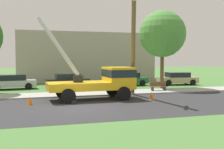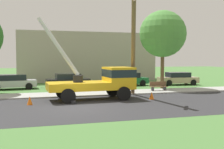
# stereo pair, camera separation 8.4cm
# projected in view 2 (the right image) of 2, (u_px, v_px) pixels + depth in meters

# --- Properties ---
(ground_plane) EXTENTS (120.00, 120.00, 0.00)m
(ground_plane) POSITION_uv_depth(u_px,v_px,m) (61.00, 87.00, 28.35)
(ground_plane) COLOR #477538
(road_asphalt) EXTENTS (80.00, 8.70, 0.01)m
(road_asphalt) POSITION_uv_depth(u_px,v_px,m) (78.00, 107.00, 16.82)
(road_asphalt) COLOR #2B2B2D
(road_asphalt) RESTS_ON ground
(sidewalk_strip) EXTENTS (80.00, 2.89, 0.10)m
(sidewalk_strip) POSITION_uv_depth(u_px,v_px,m) (67.00, 94.00, 22.38)
(sidewalk_strip) COLOR #9E9E99
(sidewalk_strip) RESTS_ON ground
(utility_truck) EXTENTS (6.89, 3.21, 5.98)m
(utility_truck) POSITION_uv_depth(u_px,v_px,m) (102.00, 80.00, 20.03)
(utility_truck) COLOR gold
(utility_truck) RESTS_ON ground
(leaning_utility_pole) EXTENTS (1.68, 4.27, 8.25)m
(leaning_utility_pole) POSITION_uv_depth(u_px,v_px,m) (133.00, 42.00, 20.46)
(leaning_utility_pole) COLOR brown
(leaning_utility_pole) RESTS_ON ground
(traffic_cone_ahead) EXTENTS (0.36, 0.36, 0.56)m
(traffic_cone_ahead) POSITION_uv_depth(u_px,v_px,m) (152.00, 95.00, 19.97)
(traffic_cone_ahead) COLOR orange
(traffic_cone_ahead) RESTS_ON ground
(traffic_cone_behind) EXTENTS (0.36, 0.36, 0.56)m
(traffic_cone_behind) POSITION_uv_depth(u_px,v_px,m) (30.00, 101.00, 17.56)
(traffic_cone_behind) COLOR orange
(traffic_cone_behind) RESTS_ON ground
(parked_sedan_silver) EXTENTS (4.55, 2.28, 1.42)m
(parked_sedan_silver) POSITION_uv_depth(u_px,v_px,m) (13.00, 82.00, 26.53)
(parked_sedan_silver) COLOR #B7B7BF
(parked_sedan_silver) RESTS_ON ground
(parked_sedan_black) EXTENTS (4.51, 2.21, 1.42)m
(parked_sedan_black) POSITION_uv_depth(u_px,v_px,m) (68.00, 80.00, 28.35)
(parked_sedan_black) COLOR black
(parked_sedan_black) RESTS_ON ground
(parked_sedan_green) EXTENTS (4.49, 2.18, 1.42)m
(parked_sedan_green) POSITION_uv_depth(u_px,v_px,m) (127.00, 79.00, 30.02)
(parked_sedan_green) COLOR #1E6638
(parked_sedan_green) RESTS_ON ground
(parked_sedan_tan) EXTENTS (4.52, 2.23, 1.42)m
(parked_sedan_tan) POSITION_uv_depth(u_px,v_px,m) (178.00, 78.00, 30.96)
(parked_sedan_tan) COLOR tan
(parked_sedan_tan) RESTS_ON ground
(park_bench) EXTENTS (1.60, 0.45, 0.90)m
(park_bench) POSITION_uv_depth(u_px,v_px,m) (158.00, 86.00, 24.65)
(park_bench) COLOR brown
(park_bench) RESTS_ON ground
(roadside_tree_far) EXTENTS (4.64, 4.64, 7.76)m
(roadside_tree_far) POSITION_uv_depth(u_px,v_px,m) (163.00, 34.00, 27.07)
(roadside_tree_far) COLOR brown
(roadside_tree_far) RESTS_ON ground
(lowrise_building_backdrop) EXTENTS (18.00, 6.00, 6.40)m
(lowrise_building_backdrop) POSITION_uv_depth(u_px,v_px,m) (86.00, 57.00, 37.61)
(lowrise_building_backdrop) COLOR #A5998C
(lowrise_building_backdrop) RESTS_ON ground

